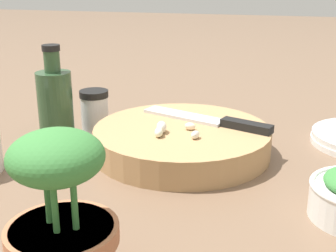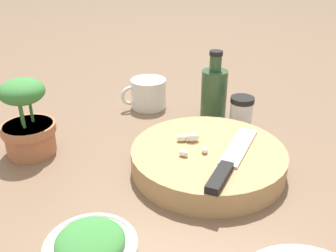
% 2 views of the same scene
% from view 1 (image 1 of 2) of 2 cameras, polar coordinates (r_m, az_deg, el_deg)
% --- Properties ---
extents(ground_plane, '(5.00, 5.00, 0.00)m').
position_cam_1_polar(ground_plane, '(0.69, -0.61, -5.98)').
color(ground_plane, brown).
extents(cutting_board, '(0.29, 0.29, 0.04)m').
position_cam_1_polar(cutting_board, '(0.76, 1.68, -1.78)').
color(cutting_board, tan).
rests_on(cutting_board, ground_plane).
extents(chef_knife, '(0.23, 0.11, 0.01)m').
position_cam_1_polar(chef_knife, '(0.78, 5.55, 0.67)').
color(chef_knife, black).
rests_on(chef_knife, cutting_board).
extents(garlic_cloves, '(0.08, 0.06, 0.02)m').
position_cam_1_polar(garlic_cloves, '(0.72, 0.26, -0.40)').
color(garlic_cloves, '#F4DFC3').
rests_on(garlic_cloves, cutting_board).
extents(spice_jar, '(0.05, 0.05, 0.07)m').
position_cam_1_polar(spice_jar, '(0.88, -8.93, 1.96)').
color(spice_jar, silver).
rests_on(spice_jar, ground_plane).
extents(oil_bottle, '(0.06, 0.06, 0.17)m').
position_cam_1_polar(oil_bottle, '(0.84, -13.59, 2.82)').
color(oil_bottle, '#2D4C2D').
rests_on(oil_bottle, ground_plane).
extents(potted_herb, '(0.11, 0.11, 0.16)m').
position_cam_1_polar(potted_herb, '(0.45, -12.87, -11.33)').
color(potted_herb, '#B26B47').
rests_on(potted_herb, ground_plane).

